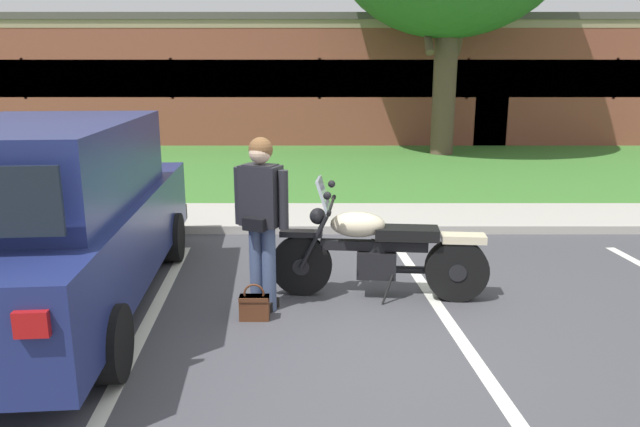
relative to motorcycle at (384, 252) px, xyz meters
The scene contains 15 objects.
ground_plane 0.94m from the motorcycle, 125.71° to the right, with size 140.00×140.00×0.00m, color #424247.
curb_strip 2.58m from the motorcycle, 100.56° to the left, with size 60.00×0.20×0.12m, color #ADA89E.
concrete_walk 3.42m from the motorcycle, 97.92° to the left, with size 60.00×1.50×0.08m, color #ADA89E.
grass_lawn 8.36m from the motorcycle, 93.20° to the left, with size 60.00×8.47×0.06m, color #3D752D.
stall_stripe_0 2.41m from the motorcycle, 169.02° to the right, with size 0.12×4.40×0.01m, color silver.
stall_stripe_1 0.84m from the motorcycle, 40.86° to the right, with size 0.12×4.40×0.01m, color silver.
motorcycle is the anchor object (origin of this frame).
rider_person 1.38m from the motorcycle, 166.08° to the right, with size 0.53×0.39×1.70m.
handbag 1.47m from the motorcycle, 156.23° to the right, with size 0.28×0.13×0.36m.
parked_suv_adjacent 3.34m from the motorcycle, behind, with size 2.30×4.97×1.86m.
hedge_left 15.09m from the motorcycle, 122.73° to the left, with size 2.71×0.90×1.24m.
hedge_center_left 13.40m from the motorcycle, 108.70° to the left, with size 2.81×0.90×1.24m.
hedge_center_right 12.70m from the motorcycle, 91.95° to the left, with size 2.53×0.90×1.24m.
hedge_right 13.15m from the motorcycle, 74.88° to the left, with size 2.72×0.90×1.24m.
brick_building 18.12m from the motorcycle, 92.20° to the left, with size 26.32×11.79×3.96m.
Camera 1 is at (-0.22, -5.11, 2.31)m, focal length 32.96 mm.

